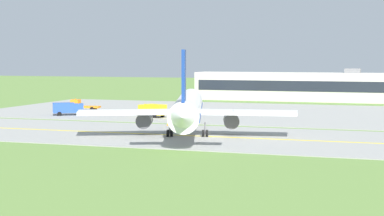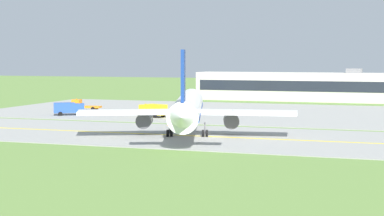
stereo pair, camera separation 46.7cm
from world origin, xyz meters
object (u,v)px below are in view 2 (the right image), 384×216
airplane_lead (188,108)px  service_truck_fuel (153,110)px  service_truck_catering (82,105)px  service_truck_baggage (69,108)px

airplane_lead → service_truck_fuel: airplane_lead is taller
service_truck_fuel → service_truck_catering: service_truck_fuel is taller
service_truck_fuel → service_truck_catering: 23.42m
airplane_lead → service_truck_baggage: airplane_lead is taller
airplane_lead → service_truck_baggage: (-33.33, 23.56, -2.60)m
airplane_lead → service_truck_fuel: 29.99m
service_truck_fuel → service_truck_catering: bearing=153.9°
airplane_lead → service_truck_catering: size_ratio=5.87×
airplane_lead → service_truck_baggage: 40.90m
service_truck_catering → airplane_lead: bearing=-44.1°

